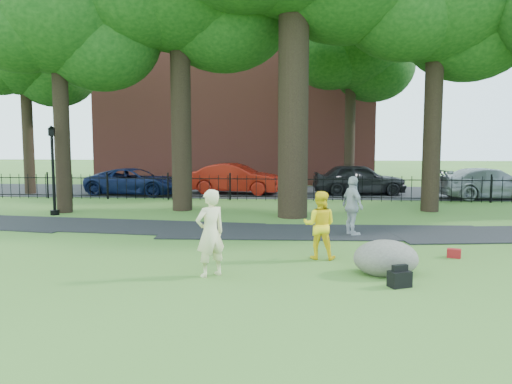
# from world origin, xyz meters

# --- Properties ---
(ground) EXTENTS (120.00, 120.00, 0.00)m
(ground) POSITION_xyz_m (0.00, 0.00, 0.00)
(ground) COLOR #3E6423
(ground) RESTS_ON ground
(footpath) EXTENTS (36.07, 3.85, 0.03)m
(footpath) POSITION_xyz_m (1.00, 3.90, 0.00)
(footpath) COLOR black
(footpath) RESTS_ON ground
(street) EXTENTS (80.00, 7.00, 0.02)m
(street) POSITION_xyz_m (0.00, 16.00, 0.00)
(street) COLOR black
(street) RESTS_ON ground
(iron_fence) EXTENTS (44.00, 0.04, 1.20)m
(iron_fence) POSITION_xyz_m (0.00, 12.00, 0.60)
(iron_fence) COLOR black
(iron_fence) RESTS_ON ground
(brick_building) EXTENTS (18.00, 8.00, 12.00)m
(brick_building) POSITION_xyz_m (-4.00, 24.00, 6.00)
(brick_building) COLOR brown
(brick_building) RESTS_ON ground
(tree_row) EXTENTS (26.82, 7.96, 12.42)m
(tree_row) POSITION_xyz_m (0.52, 8.40, 8.15)
(tree_row) COLOR black
(tree_row) RESTS_ON ground
(woman) EXTENTS (0.79, 0.77, 1.83)m
(woman) POSITION_xyz_m (-1.66, -1.27, 0.92)
(woman) COLOR beige
(woman) RESTS_ON ground
(man) EXTENTS (0.87, 0.73, 1.64)m
(man) POSITION_xyz_m (0.69, 0.49, 0.82)
(man) COLOR yellow
(man) RESTS_ON ground
(pedestrian) EXTENTS (0.82, 1.14, 1.79)m
(pedestrian) POSITION_xyz_m (1.81, 3.47, 0.89)
(pedestrian) COLOR #B1B1B6
(pedestrian) RESTS_ON ground
(boulder) EXTENTS (1.58, 1.34, 0.80)m
(boulder) POSITION_xyz_m (2.04, -0.83, 0.40)
(boulder) COLOR #656254
(boulder) RESTS_ON ground
(lamppost) EXTENTS (0.34, 0.34, 3.41)m
(lamppost) POSITION_xyz_m (-9.07, 6.80, 1.67)
(lamppost) COLOR black
(lamppost) RESTS_ON ground
(backpack) EXTENTS (0.49, 0.41, 0.31)m
(backpack) POSITION_xyz_m (2.14, -1.75, 0.16)
(backpack) COLOR black
(backpack) RESTS_ON ground
(red_bag) EXTENTS (0.36, 0.30, 0.22)m
(red_bag) POSITION_xyz_m (3.96, 0.83, 0.11)
(red_bag) COLOR maroon
(red_bag) RESTS_ON ground
(red_sedan) EXTENTS (5.08, 2.38, 1.61)m
(red_sedan) POSITION_xyz_m (-3.07, 14.80, 0.81)
(red_sedan) COLOR maroon
(red_sedan) RESTS_ON ground
(navy_van) EXTENTS (5.23, 2.88, 1.39)m
(navy_van) POSITION_xyz_m (-8.25, 13.88, 0.69)
(navy_van) COLOR #0C163E
(navy_van) RESTS_ON ground
(grey_car) EXTENTS (4.90, 2.24, 1.63)m
(grey_car) POSITION_xyz_m (3.44, 15.03, 0.81)
(grey_car) COLOR black
(grey_car) RESTS_ON ground
(silver_car) EXTENTS (5.39, 2.74, 1.50)m
(silver_car) POSITION_xyz_m (9.51, 13.50, 0.75)
(silver_car) COLOR gray
(silver_car) RESTS_ON ground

